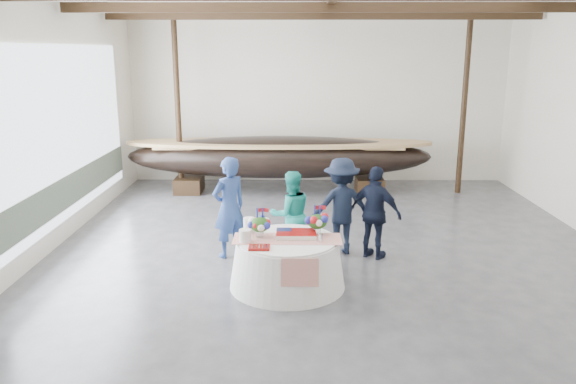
{
  "coord_description": "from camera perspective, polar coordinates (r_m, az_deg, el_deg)",
  "views": [
    {
      "loc": [
        -0.69,
        -9.18,
        3.5
      ],
      "look_at": [
        -0.76,
        0.19,
        1.12
      ],
      "focal_mm": 35.0,
      "sensor_mm": 36.0,
      "label": 1
    }
  ],
  "objects": [
    {
      "name": "wall_back",
      "position": [
        15.25,
        3.07,
        9.51
      ],
      "size": [
        10.0,
        0.02,
        4.5
      ],
      "primitive_type": "cube",
      "color": "silver",
      "rests_on": "ground"
    },
    {
      "name": "wall_left",
      "position": [
        10.22,
        -24.65,
        5.92
      ],
      "size": [
        0.02,
        12.0,
        4.5
      ],
      "primitive_type": "cube",
      "color": "silver",
      "rests_on": "ground"
    },
    {
      "name": "wall_front",
      "position": [
        3.49,
        11.87,
        -7.11
      ],
      "size": [
        10.0,
        0.02,
        4.5
      ],
      "primitive_type": "cube",
      "color": "silver",
      "rests_on": "ground"
    },
    {
      "name": "floor",
      "position": [
        9.85,
        4.45,
        -6.63
      ],
      "size": [
        10.0,
        12.0,
        0.01
      ],
      "primitive_type": "cube",
      "color": "#3D3D42",
      "rests_on": "ground"
    },
    {
      "name": "tabletop_items",
      "position": [
        8.49,
        -0.36,
        -3.57
      ],
      "size": [
        1.62,
        0.95,
        0.4
      ],
      "color": "#B42012",
      "rests_on": "banquet_table"
    },
    {
      "name": "longboat_display",
      "position": [
        14.04,
        -0.91,
        3.61
      ],
      "size": [
        7.61,
        1.52,
        1.43
      ],
      "color": "black",
      "rests_on": "ground"
    },
    {
      "name": "guest_man_left",
      "position": [
        9.84,
        5.43,
        -1.44
      ],
      "size": [
        1.19,
        0.8,
        1.71
      ],
      "primitive_type": "imported",
      "rotation": [
        0.0,
        0.0,
        3.3
      ],
      "color": "black",
      "rests_on": "ground"
    },
    {
      "name": "guest_woman_teal",
      "position": [
        9.64,
        0.29,
        -2.29
      ],
      "size": [
        0.87,
        0.76,
        1.52
      ],
      "primitive_type": "imported",
      "rotation": [
        0.0,
        0.0,
        3.42
      ],
      "color": "teal",
      "rests_on": "ground"
    },
    {
      "name": "banquet_table",
      "position": [
        8.56,
        -0.07,
        -7.18
      ],
      "size": [
        1.75,
        1.75,
        0.75
      ],
      "color": "silver",
      "rests_on": "ground"
    },
    {
      "name": "guest_man_right",
      "position": [
        9.68,
        8.87,
        -2.12
      ],
      "size": [
        1.0,
        0.86,
        1.61
      ],
      "primitive_type": "imported",
      "rotation": [
        0.0,
        0.0,
        2.53
      ],
      "color": "black",
      "rests_on": "ground"
    },
    {
      "name": "pavilion_structure",
      "position": [
        10.01,
        4.59,
        17.06
      ],
      "size": [
        9.8,
        11.76,
        4.5
      ],
      "color": "black",
      "rests_on": "ground"
    },
    {
      "name": "guest_woman_blue",
      "position": [
        9.68,
        -6.0,
        -1.55
      ],
      "size": [
        0.76,
        0.73,
        1.76
      ],
      "primitive_type": "imported",
      "rotation": [
        0.0,
        0.0,
        3.84
      ],
      "color": "navy",
      "rests_on": "ground"
    },
    {
      "name": "open_bay",
      "position": [
        11.16,
        -22.07,
        4.57
      ],
      "size": [
        0.03,
        7.0,
        3.2
      ],
      "color": "silver",
      "rests_on": "ground"
    }
  ]
}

